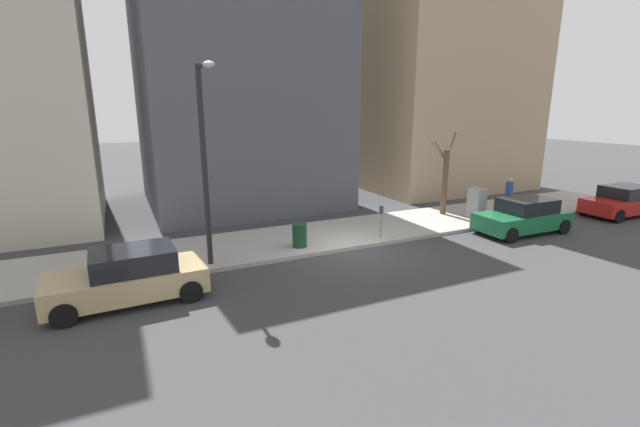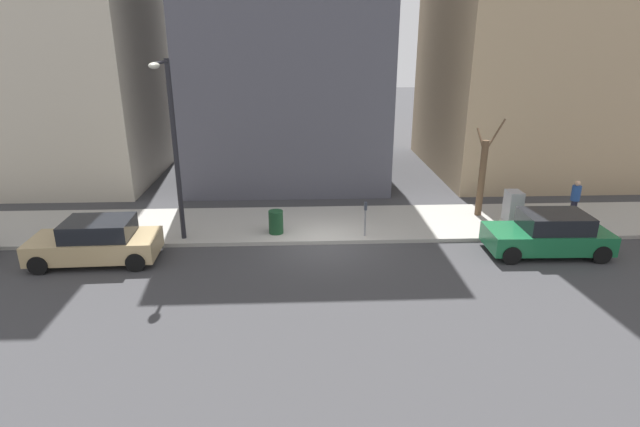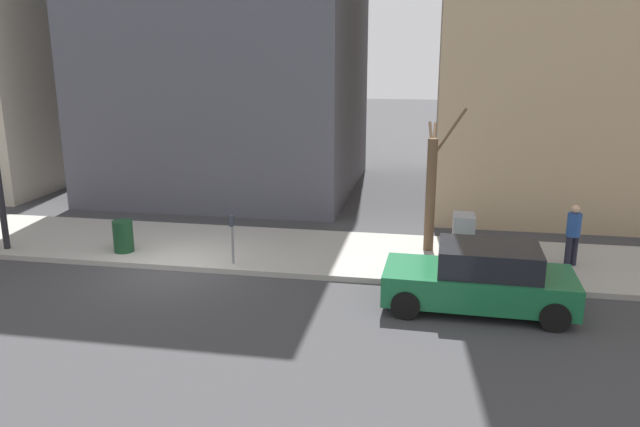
{
  "view_description": "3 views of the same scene",
  "coord_description": "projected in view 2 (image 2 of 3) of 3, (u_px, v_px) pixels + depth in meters",
  "views": [
    {
      "loc": [
        -13.53,
        7.91,
        5.37
      ],
      "look_at": [
        0.18,
        1.34,
        1.57
      ],
      "focal_mm": 24.0,
      "sensor_mm": 36.0,
      "label": 1
    },
    {
      "loc": [
        -17.11,
        0.97,
        7.35
      ],
      "look_at": [
        0.15,
        0.19,
        1.19
      ],
      "focal_mm": 28.0,
      "sensor_mm": 36.0,
      "label": 2
    },
    {
      "loc": [
        -14.72,
        -6.66,
        5.74
      ],
      "look_at": [
        1.67,
        -3.68,
        1.33
      ],
      "focal_mm": 35.0,
      "sensor_mm": 36.0,
      "label": 3
    }
  ],
  "objects": [
    {
      "name": "trash_bin",
      "position": [
        276.0,
        222.0,
        19.18
      ],
      "size": [
        0.56,
        0.56,
        0.9
      ],
      "primitive_type": "cylinder",
      "color": "#14381E",
      "rests_on": "sidewalk"
    },
    {
      "name": "ground_plane",
      "position": [
        325.0,
        245.0,
        18.61
      ],
      "size": [
        120.0,
        120.0,
        0.0
      ],
      "primitive_type": "plane",
      "color": "#38383A"
    },
    {
      "name": "bare_tree",
      "position": [
        482.0,
        175.0,
        20.74
      ],
      "size": [
        1.35,
        1.05,
        4.03
      ],
      "color": "brown",
      "rests_on": "sidewalk"
    },
    {
      "name": "parked_car_green",
      "position": [
        549.0,
        234.0,
        17.64
      ],
      "size": [
        2.02,
        4.25,
        1.52
      ],
      "rotation": [
        0.0,
        0.0,
        -0.03
      ],
      "color": "#196038",
      "rests_on": "ground"
    },
    {
      "name": "parking_meter",
      "position": [
        365.0,
        215.0,
        18.77
      ],
      "size": [
        0.14,
        0.1,
        1.35
      ],
      "color": "slate",
      "rests_on": "sidewalk"
    },
    {
      "name": "office_block_center",
      "position": [
        286.0,
        19.0,
        25.63
      ],
      "size": [
        9.9,
        9.9,
        16.39
      ],
      "primitive_type": "cube",
      "color": "#4C4C56",
      "rests_on": "ground"
    },
    {
      "name": "sidewalk",
      "position": [
        323.0,
        224.0,
        20.47
      ],
      "size": [
        4.0,
        36.0,
        0.15
      ],
      "primitive_type": "cube",
      "color": "#9E9B93",
      "rests_on": "ground"
    },
    {
      "name": "utility_box",
      "position": [
        513.0,
        209.0,
        19.87
      ],
      "size": [
        0.83,
        0.61,
        1.43
      ],
      "color": "#A8A399",
      "rests_on": "sidewalk"
    },
    {
      "name": "streetlamp",
      "position": [
        172.0,
        138.0,
        17.31
      ],
      "size": [
        1.97,
        0.32,
        6.5
      ],
      "color": "black",
      "rests_on": "sidewalk"
    },
    {
      "name": "parked_car_tan",
      "position": [
        96.0,
        242.0,
        16.99
      ],
      "size": [
        2.03,
        4.25,
        1.52
      ],
      "rotation": [
        0.0,
        0.0,
        0.03
      ],
      "color": "tan",
      "rests_on": "ground"
    },
    {
      "name": "pedestrian_near_meter",
      "position": [
        575.0,
        198.0,
        20.49
      ],
      "size": [
        0.36,
        0.36,
        1.66
      ],
      "rotation": [
        0.0,
        0.0,
        2.24
      ],
      "color": "#1E1E2D",
      "rests_on": "sidewalk"
    }
  ]
}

